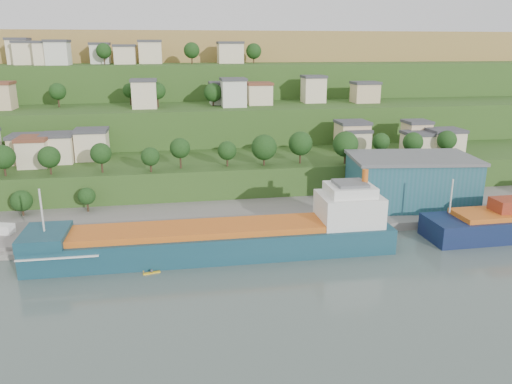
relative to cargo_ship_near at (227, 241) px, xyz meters
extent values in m
plane|color=#465550|center=(3.29, -8.47, -3.04)|extent=(500.00, 500.00, 0.00)
cube|color=slate|center=(23.29, 19.53, -3.04)|extent=(220.00, 26.00, 4.00)
cube|color=#284719|center=(3.29, 47.53, -3.04)|extent=(260.00, 32.00, 20.00)
cube|color=#284719|center=(3.29, 77.53, -3.04)|extent=(280.00, 32.00, 44.00)
cube|color=#284719|center=(3.29, 107.53, -3.04)|extent=(300.00, 32.00, 70.00)
cube|color=olive|center=(3.29, 181.53, -3.04)|extent=(360.00, 120.00, 96.00)
cube|color=#D9B98C|center=(-50.03, 51.56, 10.48)|extent=(9.20, 8.73, 7.04)
cube|color=#3F3F44|center=(-50.03, 51.56, 14.45)|extent=(9.80, 9.33, 0.90)
cube|color=beige|center=(-47.21, 46.32, 10.56)|extent=(7.48, 8.96, 7.21)
cube|color=brown|center=(-47.21, 46.32, 14.62)|extent=(8.08, 9.56, 0.90)
cube|color=beige|center=(-41.56, 50.05, 10.69)|extent=(7.99, 8.13, 7.46)
cube|color=#3F3F44|center=(-41.56, 50.05, 14.87)|extent=(8.59, 8.73, 0.90)
cube|color=beige|center=(-32.83, 52.54, 10.97)|extent=(8.75, 8.17, 8.02)
cube|color=#3F3F44|center=(-32.83, 52.54, 15.43)|extent=(9.35, 8.77, 0.90)
cube|color=#D9B98C|center=(45.59, 51.61, 11.19)|extent=(9.00, 8.88, 8.46)
cube|color=#3F3F44|center=(45.59, 51.61, 15.87)|extent=(9.60, 9.48, 0.90)
cube|color=beige|center=(45.92, 49.55, 10.11)|extent=(7.79, 7.73, 6.31)
cube|color=#3F3F44|center=(45.92, 49.55, 13.72)|extent=(8.39, 8.33, 0.90)
cube|color=beige|center=(63.32, 42.64, 9.98)|extent=(8.08, 8.28, 6.03)
cube|color=#3F3F44|center=(63.32, 42.64, 13.44)|extent=(8.68, 8.88, 0.90)
cube|color=#D9B98C|center=(65.79, 48.97, 11.22)|extent=(7.16, 7.38, 8.52)
cube|color=#3F3F44|center=(65.79, 48.97, 15.93)|extent=(7.76, 7.98, 0.90)
cube|color=beige|center=(71.46, 41.84, 10.37)|extent=(9.63, 8.34, 6.82)
cube|color=#3F3F44|center=(71.46, 41.84, 14.23)|extent=(10.23, 8.94, 0.90)
cube|color=beige|center=(-18.18, 74.01, 23.24)|extent=(7.84, 7.60, 8.56)
cube|color=#3F3F44|center=(-18.18, 74.01, 27.97)|extent=(8.44, 8.20, 0.90)
cube|color=silver|center=(7.66, 81.88, 22.37)|extent=(7.24, 8.39, 6.82)
cube|color=#3F3F44|center=(7.66, 81.88, 26.23)|extent=(7.84, 8.99, 0.90)
cube|color=beige|center=(8.88, 81.28, 22.36)|extent=(7.03, 7.09, 6.80)
cube|color=#3F3F44|center=(8.88, 81.28, 26.20)|extent=(7.63, 7.69, 0.90)
cube|color=silver|center=(11.18, 73.39, 23.26)|extent=(7.93, 8.21, 8.60)
cube|color=#3F3F44|center=(11.18, 73.39, 28.01)|extent=(8.53, 8.81, 0.90)
cube|color=beige|center=(20.82, 78.29, 22.32)|extent=(8.20, 8.72, 6.72)
cube|color=brown|center=(20.82, 78.29, 26.13)|extent=(8.80, 9.32, 0.90)
cube|color=beige|center=(41.33, 81.37, 23.31)|extent=(7.63, 7.50, 8.71)
cube|color=#3F3F44|center=(41.33, 81.37, 28.12)|extent=(8.23, 8.10, 0.90)
cube|color=#D9B98C|center=(59.67, 77.83, 22.24)|extent=(8.86, 7.43, 6.56)
cube|color=#3F3F44|center=(59.67, 77.83, 25.96)|extent=(9.46, 8.03, 0.90)
cube|color=beige|center=(-65.33, 112.98, 36.38)|extent=(7.43, 7.93, 8.85)
cube|color=#3F3F44|center=(-65.33, 112.98, 41.26)|extent=(8.03, 8.53, 0.90)
cube|color=beige|center=(-61.48, 107.90, 35.83)|extent=(7.86, 8.43, 7.75)
cube|color=#3F3F44|center=(-61.48, 107.90, 40.16)|extent=(8.46, 9.03, 0.90)
cube|color=beige|center=(-53.25, 103.17, 35.78)|extent=(8.16, 7.93, 7.65)
cube|color=#3F3F44|center=(-53.25, 103.17, 40.06)|extent=(8.76, 8.53, 0.90)
cube|color=silver|center=(-49.27, 102.40, 35.98)|extent=(7.83, 8.82, 8.04)
cube|color=#3F3F44|center=(-49.27, 102.40, 40.45)|extent=(8.43, 9.42, 0.90)
cube|color=silver|center=(-35.75, 112.92, 35.54)|extent=(7.02, 7.24, 7.15)
cube|color=#3F3F44|center=(-35.75, 112.92, 39.56)|extent=(7.62, 7.84, 0.90)
cube|color=beige|center=(-26.09, 108.69, 35.18)|extent=(7.81, 8.82, 6.44)
cube|color=#3F3F44|center=(-26.09, 108.69, 38.85)|extent=(8.41, 9.42, 0.90)
cube|color=beige|center=(-16.57, 111.55, 36.03)|extent=(8.67, 7.19, 8.14)
cube|color=#3F3F44|center=(-16.57, 111.55, 40.55)|extent=(9.27, 7.79, 0.90)
cube|color=beige|center=(14.91, 110.80, 35.75)|extent=(9.78, 8.65, 7.57)
cube|color=#3F3F44|center=(14.91, 110.80, 39.98)|extent=(10.38, 9.25, 0.90)
cylinder|color=#382619|center=(-52.10, 35.94, 8.58)|extent=(0.50, 0.50, 3.25)
sphere|color=black|center=(-52.10, 35.94, 11.87)|extent=(6.04, 6.04, 6.04)
cylinder|color=#382619|center=(-41.09, 35.74, 8.46)|extent=(0.50, 0.50, 3.01)
sphere|color=black|center=(-41.09, 35.74, 11.50)|extent=(5.58, 5.58, 5.58)
cylinder|color=#382619|center=(-28.33, 35.53, 8.74)|extent=(0.50, 0.50, 3.57)
sphere|color=black|center=(-28.33, 35.53, 12.02)|extent=(5.41, 5.41, 5.41)
cylinder|color=#382619|center=(-15.85, 33.92, 8.35)|extent=(0.50, 0.50, 2.78)
sphere|color=black|center=(-15.85, 33.92, 11.07)|extent=(4.84, 4.84, 4.84)
cylinder|color=#382619|center=(-8.07, 36.70, 8.98)|extent=(0.50, 0.50, 4.04)
sphere|color=black|center=(-8.07, 36.70, 12.49)|extent=(5.42, 5.42, 5.42)
cylinder|color=#382619|center=(4.58, 36.94, 8.43)|extent=(0.50, 0.50, 2.95)
sphere|color=black|center=(4.58, 36.94, 11.32)|extent=(5.14, 5.14, 5.14)
cylinder|color=#382619|center=(14.68, 36.31, 8.52)|extent=(0.50, 0.50, 3.12)
sphere|color=black|center=(14.68, 36.31, 12.00)|extent=(7.02, 7.02, 7.02)
cylinder|color=#382619|center=(25.11, 36.97, 8.88)|extent=(0.50, 0.50, 3.84)
sphere|color=black|center=(25.11, 36.97, 12.63)|extent=(6.66, 6.66, 6.66)
cylinder|color=#382619|center=(37.30, 34.36, 8.77)|extent=(0.50, 0.50, 3.62)
sphere|color=black|center=(37.30, 34.36, 12.53)|extent=(7.10, 7.10, 7.10)
cylinder|color=#382619|center=(49.07, 37.40, 8.94)|extent=(0.50, 0.50, 3.96)
sphere|color=black|center=(49.07, 37.40, 12.29)|extent=(4.98, 4.98, 4.98)
cylinder|color=#382619|center=(58.53, 36.65, 8.67)|extent=(0.50, 0.50, 3.43)
sphere|color=black|center=(58.53, 36.65, 11.97)|extent=(5.76, 5.76, 5.76)
cylinder|color=#382619|center=(68.91, 36.29, 8.88)|extent=(0.50, 0.50, 3.84)
sphere|color=black|center=(68.91, 36.29, 12.32)|extent=(5.56, 5.56, 5.56)
cylinder|color=#382619|center=(-0.79, 104.31, 33.69)|extent=(0.50, 0.50, 3.46)
sphere|color=black|center=(-0.79, 104.31, 37.08)|extent=(6.06, 6.06, 6.06)
cylinder|color=#382619|center=(-46.65, 81.36, 20.80)|extent=(0.50, 0.50, 3.69)
sphere|color=black|center=(-46.65, 81.36, 24.16)|extent=(5.52, 5.52, 5.52)
cylinder|color=#382619|center=(-23.35, 83.73, 20.76)|extent=(0.50, 0.50, 3.60)
sphere|color=black|center=(-23.35, 83.73, 23.94)|extent=(4.99, 4.99, 4.99)
cylinder|color=#382619|center=(24.43, 110.74, 33.46)|extent=(0.50, 0.50, 3.00)
sphere|color=black|center=(24.43, 110.74, 36.68)|extent=(6.25, 6.25, 6.25)
cylinder|color=#382619|center=(4.54, 76.23, 20.35)|extent=(0.50, 0.50, 2.79)
sphere|color=black|center=(4.54, 76.23, 23.47)|extent=(6.23, 6.23, 6.23)
cylinder|color=#382619|center=(-13.99, 75.42, 20.92)|extent=(0.50, 0.50, 3.92)
sphere|color=black|center=(-13.99, 75.42, 24.40)|extent=(5.54, 5.54, 5.54)
cylinder|color=#382619|center=(-33.54, 105.54, 33.66)|extent=(0.50, 0.50, 3.40)
sphere|color=black|center=(-33.54, 105.54, 36.92)|extent=(5.67, 5.67, 5.67)
cube|color=#123845|center=(-2.45, 0.00, -1.45)|extent=(74.20, 12.40, 7.41)
cube|color=#C45C1A|center=(-4.56, 0.00, 2.89)|extent=(55.13, 10.09, 1.27)
cube|color=#123845|center=(-35.26, 0.00, 3.31)|extent=(8.59, 11.73, 2.12)
cube|color=silver|center=(26.13, 0.00, 5.43)|extent=(12.81, 10.71, 6.35)
cube|color=silver|center=(26.13, 0.00, 9.66)|extent=(9.61, 8.56, 2.12)
cube|color=#595B5E|center=(26.13, 0.00, 11.03)|extent=(6.42, 6.42, 0.64)
cylinder|color=#C45C1A|center=(29.30, 0.00, 12.30)|extent=(1.28, 1.28, 3.18)
cylinder|color=silver|center=(-35.26, 0.00, 8.60)|extent=(0.38, 0.38, 8.47)
cube|color=silver|center=(-32.08, 0.00, 0.98)|extent=(14.94, 12.11, 0.26)
cylinder|color=silver|center=(49.31, -0.37, 7.20)|extent=(0.35, 0.35, 7.55)
cube|color=#1E535C|center=(49.98, 19.79, 4.96)|extent=(32.02, 21.63, 12.00)
cube|color=#595B5E|center=(49.98, 19.79, 11.36)|extent=(33.14, 22.74, 0.80)
cube|color=white|center=(-48.53, 15.48, -0.41)|extent=(6.64, 4.29, 2.87)
cube|color=silver|center=(-41.92, 11.13, -1.49)|extent=(3.78, 2.69, 0.71)
cube|color=orange|center=(-15.42, -5.20, -2.93)|extent=(3.07, 1.00, 0.23)
sphere|color=#3F3F44|center=(-15.42, -5.20, -2.55)|extent=(0.53, 0.53, 0.53)
cube|color=gold|center=(-15.22, -6.63, -2.92)|extent=(3.29, 1.25, 0.24)
sphere|color=#3F3F44|center=(-15.22, -6.63, -2.52)|extent=(0.57, 0.57, 0.57)
camera|label=1|loc=(-10.50, -95.54, 38.52)|focal=35.00mm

